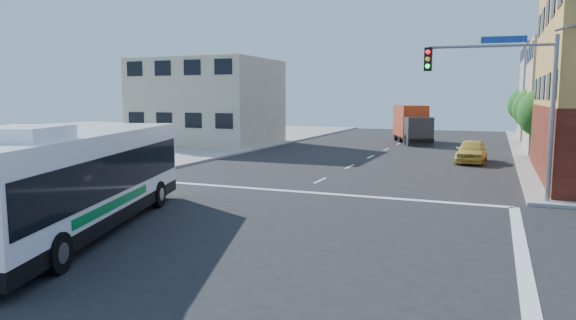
% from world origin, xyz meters
% --- Properties ---
extents(ground, '(120.00, 120.00, 0.00)m').
position_xyz_m(ground, '(0.00, 0.00, 0.00)').
color(ground, black).
rests_on(ground, ground).
extents(sidewalk_nw, '(50.00, 50.00, 0.15)m').
position_xyz_m(sidewalk_nw, '(-35.00, 35.00, 0.07)').
color(sidewalk_nw, gray).
rests_on(sidewalk_nw, ground).
extents(building_west, '(12.06, 10.06, 8.00)m').
position_xyz_m(building_west, '(-17.02, 29.98, 4.01)').
color(building_west, beige).
rests_on(building_west, ground).
extents(signal_mast_ne, '(7.91, 1.13, 8.07)m').
position_xyz_m(signal_mast_ne, '(9.08, 10.62, 4.98)').
color(signal_mast_ne, slate).
rests_on(signal_mast_ne, ground).
extents(street_tree_a, '(3.60, 3.60, 5.53)m').
position_xyz_m(street_tree_a, '(11.90, 27.92, 3.59)').
color(street_tree_a, '#392114').
rests_on(street_tree_a, ground).
extents(street_tree_b, '(3.80, 3.80, 5.79)m').
position_xyz_m(street_tree_b, '(11.90, 35.92, 3.75)').
color(street_tree_b, '#392114').
rests_on(street_tree_b, ground).
extents(street_tree_c, '(3.40, 3.40, 5.29)m').
position_xyz_m(street_tree_c, '(11.90, 43.92, 3.46)').
color(street_tree_c, '#392114').
rests_on(street_tree_c, ground).
extents(street_tree_d, '(4.00, 4.00, 6.03)m').
position_xyz_m(street_tree_d, '(11.90, 51.92, 3.88)').
color(street_tree_d, '#392114').
rests_on(street_tree_d, ground).
extents(transit_bus, '(6.40, 12.68, 3.69)m').
position_xyz_m(transit_bus, '(-3.92, -0.07, 1.81)').
color(transit_bus, black).
rests_on(transit_bus, ground).
extents(box_truck, '(5.02, 8.47, 3.67)m').
position_xyz_m(box_truck, '(1.02, 38.58, 1.78)').
color(box_truck, '#27282C').
rests_on(box_truck, ground).
extents(parked_car, '(2.10, 4.77, 1.60)m').
position_xyz_m(parked_car, '(7.21, 24.30, 0.80)').
color(parked_car, gold).
rests_on(parked_car, ground).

